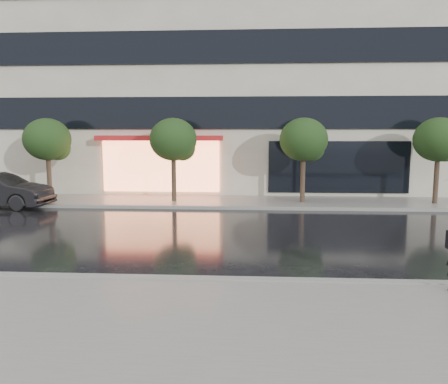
{
  "coord_description": "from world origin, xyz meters",
  "views": [
    {
      "loc": [
        0.54,
        -10.19,
        3.27
      ],
      "look_at": [
        -0.27,
        3.71,
        1.4
      ],
      "focal_mm": 35.0,
      "sensor_mm": 36.0,
      "label": 1
    }
  ],
  "objects": [
    {
      "name": "curb_far",
      "position": [
        0.0,
        8.5,
        0.07
      ],
      "size": [
        60.0,
        0.25,
        0.14
      ],
      "primitive_type": "cube",
      "color": "gray",
      "rests_on": "ground"
    },
    {
      "name": "sidewalk_near",
      "position": [
        0.0,
        -3.25,
        0.06
      ],
      "size": [
        60.0,
        4.5,
        0.12
      ],
      "primitive_type": "cube",
      "color": "slate",
      "rests_on": "ground"
    },
    {
      "name": "tree_far_west",
      "position": [
        -8.94,
        10.03,
        2.92
      ],
      "size": [
        2.2,
        2.2,
        3.99
      ],
      "color": "#33261C",
      "rests_on": "ground"
    },
    {
      "name": "tree_mid_east",
      "position": [
        3.06,
        10.03,
        2.92
      ],
      "size": [
        2.2,
        2.2,
        3.99
      ],
      "color": "#33261C",
      "rests_on": "ground"
    },
    {
      "name": "curb_near",
      "position": [
        0.0,
        -1.0,
        0.07
      ],
      "size": [
        60.0,
        0.25,
        0.14
      ],
      "primitive_type": "cube",
      "color": "gray",
      "rests_on": "ground"
    },
    {
      "name": "sidewalk_far",
      "position": [
        0.0,
        10.25,
        0.06
      ],
      "size": [
        60.0,
        3.5,
        0.12
      ],
      "primitive_type": "cube",
      "color": "slate",
      "rests_on": "ground"
    },
    {
      "name": "tree_far_east",
      "position": [
        9.06,
        10.03,
        2.92
      ],
      "size": [
        2.2,
        2.2,
        3.99
      ],
      "color": "#33261C",
      "rests_on": "ground"
    },
    {
      "name": "office_building",
      "position": [
        -0.0,
        17.97,
        9.0
      ],
      "size": [
        30.0,
        12.76,
        18.0
      ],
      "color": "beige",
      "rests_on": "ground"
    },
    {
      "name": "tree_mid_west",
      "position": [
        -2.94,
        10.03,
        2.92
      ],
      "size": [
        2.2,
        2.2,
        3.99
      ],
      "color": "#33261C",
      "rests_on": "ground"
    },
    {
      "name": "ground",
      "position": [
        0.0,
        0.0,
        0.0
      ],
      "size": [
        120.0,
        120.0,
        0.0
      ],
      "primitive_type": "plane",
      "color": "black",
      "rests_on": "ground"
    }
  ]
}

